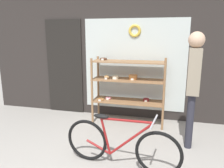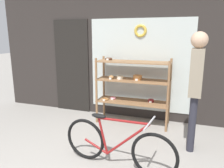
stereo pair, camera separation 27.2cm
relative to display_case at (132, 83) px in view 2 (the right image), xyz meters
name	(u,v)px [view 2 (the right image)]	position (x,y,z in m)	size (l,w,h in m)	color
storefront_facade	(129,49)	(-0.15, 0.36, 0.66)	(6.30, 0.13, 3.04)	#2D2826
display_case	(132,83)	(0.00, 0.00, 0.00)	(1.44, 0.46, 1.33)	#8E6642
bicycle	(117,145)	(0.18, -1.58, -0.50)	(1.62, 0.46, 0.75)	black
pedestrian	(196,82)	(1.15, -0.74, 0.27)	(0.24, 0.33, 1.83)	#282833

